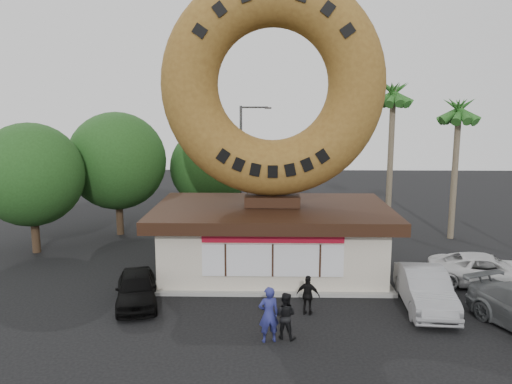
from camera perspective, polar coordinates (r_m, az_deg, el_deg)
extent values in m
plane|color=black|center=(19.13, 1.99, -14.92)|extent=(90.00, 90.00, 0.00)
cube|color=beige|center=(24.26, 1.84, -5.73)|extent=(10.00, 6.00, 3.00)
cube|color=#999993|center=(24.68, 1.82, -8.92)|extent=(10.60, 6.60, 0.15)
cube|color=#3F3F3F|center=(23.89, 1.86, -2.15)|extent=(10.00, 6.00, 0.10)
cube|color=black|center=(23.90, 1.86, -2.26)|extent=(11.20, 7.20, 0.55)
cube|color=silver|center=(21.33, 1.92, -7.80)|extent=(6.00, 0.12, 1.40)
cube|color=#A10D22|center=(21.02, 1.93, -5.22)|extent=(6.00, 0.10, 0.45)
cube|color=black|center=(23.79, 1.86, -0.97)|extent=(2.60, 1.40, 0.50)
torus|color=olive|center=(23.39, 1.94, 12.15)|extent=(10.31, 2.63, 10.31)
cylinder|color=#473321|center=(32.38, -15.35, -1.84)|extent=(0.44, 0.44, 3.30)
sphere|color=#1D4017|center=(31.92, -15.60, 3.44)|extent=(6.00, 6.00, 6.00)
cylinder|color=#473321|center=(33.24, -5.22, -1.61)|extent=(0.44, 0.44, 2.86)
sphere|color=#1D4017|center=(32.83, -5.29, 2.84)|extent=(5.20, 5.20, 5.20)
cylinder|color=#473321|center=(30.00, -23.95, -3.47)|extent=(0.44, 0.44, 3.08)
sphere|color=#1D4017|center=(29.52, -24.33, 1.83)|extent=(5.60, 5.60, 5.60)
cylinder|color=#726651|center=(32.50, 15.09, 3.31)|extent=(0.36, 0.36, 9.00)
cylinder|color=#726651|center=(32.17, 21.75, 1.98)|extent=(0.36, 0.36, 8.00)
cylinder|color=#59595E|center=(33.65, -1.71, 3.00)|extent=(0.18, 0.18, 8.00)
cylinder|color=#59595E|center=(33.38, -0.18, 9.66)|extent=(1.80, 0.12, 0.12)
cube|color=#59595E|center=(33.37, 1.39, 9.57)|extent=(0.45, 0.20, 0.12)
imported|color=navy|center=(17.52, 1.46, -13.81)|extent=(0.81, 0.63, 1.97)
imported|color=black|center=(17.85, 3.34, -13.91)|extent=(0.97, 0.86, 1.66)
imported|color=black|center=(19.78, 5.97, -11.65)|extent=(0.99, 0.63, 1.57)
imported|color=black|center=(21.23, -13.51, -10.65)|extent=(2.50, 4.24, 1.35)
imported|color=gray|center=(21.39, 18.76, -10.44)|extent=(2.00, 4.89, 1.58)
imported|color=silver|center=(24.99, 24.89, -8.12)|extent=(5.37, 3.27, 1.39)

